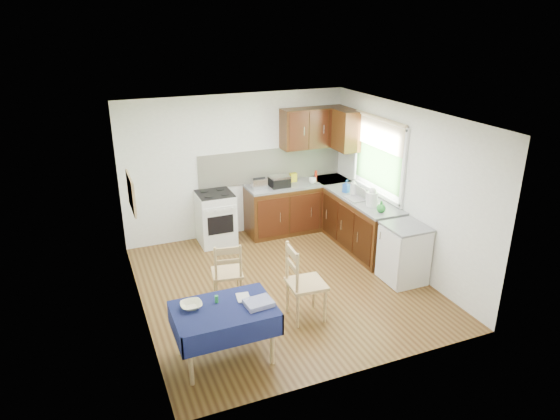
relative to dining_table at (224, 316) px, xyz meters
name	(u,v)px	position (x,y,z in m)	size (l,w,h in m)	color
floor	(283,285)	(1.26, 1.32, -0.58)	(4.20, 4.20, 0.00)	#492D13
ceiling	(283,115)	(1.26, 1.32, 1.92)	(4.00, 4.20, 0.02)	white
wall_back	(237,166)	(1.26, 3.42, 0.67)	(4.00, 0.02, 2.50)	silver
wall_front	(362,273)	(1.26, -0.78, 0.67)	(4.00, 0.02, 2.50)	silver
wall_left	(135,227)	(-0.74, 1.32, 0.67)	(0.02, 4.20, 2.50)	silver
wall_right	(404,188)	(3.26, 1.32, 0.67)	(0.02, 4.20, 2.50)	silver
base_cabinets	(326,215)	(2.62, 2.57, -0.15)	(1.90, 2.30, 0.86)	black
worktop_back	(298,184)	(2.31, 3.12, 0.30)	(1.90, 0.60, 0.04)	slate
worktop_right	(363,200)	(2.96, 1.97, 0.30)	(0.60, 1.70, 0.04)	slate
worktop_corner	(330,180)	(2.96, 3.12, 0.30)	(0.60, 0.60, 0.04)	slate
splashback	(272,165)	(1.91, 3.40, 0.62)	(2.70, 0.02, 0.60)	beige
upper_cabinets	(323,128)	(2.79, 3.12, 1.27)	(1.20, 0.85, 0.70)	black
stove	(216,218)	(0.76, 3.11, -0.12)	(0.60, 0.61, 0.92)	silver
window	(379,152)	(3.24, 2.02, 1.08)	(0.04, 1.48, 1.26)	#2F5B25
fridge	(404,253)	(2.96, 0.77, -0.13)	(0.58, 0.60, 0.89)	silver
corkboard	(131,193)	(-0.71, 1.62, 1.02)	(0.04, 0.62, 0.47)	#A17750
dining_table	(224,316)	(0.00, 0.00, 0.00)	(1.13, 0.77, 0.68)	#101143
chair_far	(227,271)	(0.38, 1.16, -0.09)	(0.47, 0.47, 0.92)	#A17750
chair_near	(303,281)	(1.16, 0.43, -0.02)	(0.49, 0.49, 1.04)	#A17750
toaster	(259,184)	(1.56, 3.09, 0.42)	(0.26, 0.16, 0.20)	silver
sandwich_press	(279,181)	(1.93, 3.06, 0.42)	(0.33, 0.29, 0.19)	black
sauce_bottle	(316,176)	(2.64, 3.07, 0.43)	(0.05, 0.05, 0.20)	#B1220E
yellow_packet	(293,177)	(2.26, 3.22, 0.40)	(0.12, 0.08, 0.16)	yellow
dish_rack	(360,197)	(2.92, 1.98, 0.35)	(0.44, 0.34, 0.21)	gray
kettle	(372,198)	(2.91, 1.62, 0.46)	(0.18, 0.18, 0.30)	silver
cup	(313,181)	(2.54, 2.99, 0.38)	(0.13, 0.13, 0.11)	white
soap_bottle_a	(353,187)	(2.90, 2.17, 0.47)	(0.11, 0.11, 0.29)	silver
soap_bottle_b	(346,186)	(2.86, 2.34, 0.43)	(0.10, 0.10, 0.21)	blue
soap_bottle_c	(381,207)	(2.89, 1.33, 0.41)	(0.14, 0.14, 0.18)	#25892E
plate_bowl	(191,305)	(-0.33, 0.14, 0.13)	(0.24, 0.24, 0.06)	#F8F4CB
book	(237,298)	(0.19, 0.12, 0.11)	(0.15, 0.21, 0.02)	white
spice_jar	(217,299)	(-0.04, 0.14, 0.15)	(0.04, 0.04, 0.09)	#24853C
tea_towel	(259,303)	(0.38, -0.09, 0.13)	(0.31, 0.24, 0.05)	navy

